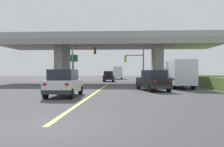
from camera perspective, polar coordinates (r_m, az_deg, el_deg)
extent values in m
plane|color=#424244|center=(39.07, -0.64, -2.34)|extent=(160.00, 160.00, 0.00)
cube|color=gray|center=(39.30, -0.64, 7.05)|extent=(34.21, 9.17, 0.96)
cube|color=gray|center=(40.34, -11.76, 1.95)|extent=(1.28, 5.50, 5.94)
cube|color=gray|center=(39.29, 10.78, 2.00)|extent=(1.28, 5.50, 5.94)
cube|color=#9EA0A5|center=(35.04, -1.15, 9.41)|extent=(34.21, 0.20, 0.90)
cube|color=#9EA0A5|center=(43.80, -0.24, 7.58)|extent=(34.21, 0.20, 0.90)
cube|color=yellow|center=(22.02, -3.72, -4.41)|extent=(0.20, 28.07, 0.01)
cube|color=silver|center=(18.18, -11.30, -2.88)|extent=(1.96, 4.51, 0.90)
cube|color=#1E232D|center=(17.83, -11.57, -0.28)|extent=(1.72, 2.48, 0.76)
cube|color=#2D2D30|center=(16.08, -13.28, -4.41)|extent=(2.00, 0.20, 0.28)
cube|color=red|center=(16.21, -15.84, -2.50)|extent=(0.24, 0.06, 0.16)
cube|color=red|center=(15.79, -10.80, -2.57)|extent=(0.24, 0.06, 0.16)
cylinder|color=black|center=(20.08, -12.50, -3.86)|extent=(0.26, 0.72, 0.72)
cylinder|color=black|center=(19.68, -7.55, -3.95)|extent=(0.26, 0.72, 0.72)
cylinder|color=black|center=(16.84, -15.67, -4.68)|extent=(0.26, 0.72, 0.72)
cylinder|color=black|center=(16.35, -9.81, -4.82)|extent=(0.26, 0.72, 0.72)
cube|color=black|center=(23.62, 9.70, -2.14)|extent=(3.08, 5.02, 0.90)
cube|color=#1E232D|center=(23.27, 10.02, -0.13)|extent=(2.32, 2.93, 0.76)
cube|color=#2D2D30|center=(21.52, 11.91, -3.21)|extent=(1.98, 0.70, 0.28)
cube|color=red|center=(21.15, 10.17, -1.83)|extent=(0.25, 0.12, 0.16)
cube|color=red|center=(21.73, 13.76, -1.78)|extent=(0.25, 0.12, 0.16)
cylinder|color=black|center=(25.03, 6.35, -3.03)|extent=(0.44, 0.76, 0.72)
cylinder|color=black|center=(25.62, 10.08, -2.95)|extent=(0.44, 0.76, 0.72)
cylinder|color=black|center=(21.66, 9.26, -3.55)|extent=(0.44, 0.76, 0.72)
cylinder|color=black|center=(22.34, 13.47, -3.44)|extent=(0.44, 0.76, 0.72)
cube|color=silver|center=(30.94, 14.68, -0.46)|extent=(2.20, 2.00, 1.90)
cube|color=silver|center=(27.44, 16.15, 0.25)|extent=(2.31, 5.16, 2.68)
cube|color=#195999|center=(27.45, 16.15, -1.15)|extent=(2.33, 5.06, 0.24)
cylinder|color=black|center=(30.79, 12.85, -2.23)|extent=(0.30, 0.90, 0.90)
cylinder|color=black|center=(31.18, 16.48, -2.21)|extent=(0.30, 0.90, 0.90)
cylinder|color=black|center=(26.00, 14.63, -2.71)|extent=(0.30, 0.90, 0.90)
cylinder|color=black|center=(26.47, 18.88, -2.66)|extent=(0.30, 0.90, 0.90)
cube|color=black|center=(46.05, -0.80, -0.93)|extent=(1.90, 4.23, 0.90)
cube|color=#1E232D|center=(45.72, -0.83, 0.11)|extent=(1.67, 2.32, 0.76)
cube|color=#2D2D30|center=(44.00, -0.99, -1.39)|extent=(1.94, 0.20, 0.28)
cube|color=red|center=(43.97, -1.92, -0.70)|extent=(0.24, 0.06, 0.16)
cube|color=red|center=(43.87, -0.07, -0.70)|extent=(0.24, 0.06, 0.16)
cylinder|color=black|center=(47.68, -1.68, -1.42)|extent=(0.26, 0.72, 0.72)
cylinder|color=black|center=(47.57, 0.36, -1.43)|extent=(0.26, 0.72, 0.72)
cylinder|color=black|center=(44.57, -2.03, -1.55)|extent=(0.26, 0.72, 0.72)
cylinder|color=black|center=(44.45, 0.15, -1.55)|extent=(0.26, 0.72, 0.72)
cylinder|color=#56595E|center=(33.96, 7.53, 1.53)|extent=(0.18, 0.18, 5.07)
cylinder|color=#56595E|center=(33.96, 5.40, 4.37)|extent=(2.53, 0.12, 0.12)
cube|color=gold|center=(33.91, 3.26, 3.56)|extent=(0.32, 0.26, 0.96)
sphere|color=red|center=(33.78, 3.26, 4.09)|extent=(0.16, 0.16, 0.16)
sphere|color=gold|center=(33.76, 3.26, 3.58)|extent=(0.16, 0.16, 0.16)
sphere|color=green|center=(33.74, 3.26, 3.07)|extent=(0.16, 0.16, 0.16)
cylinder|color=slate|center=(35.56, -9.50, 2.24)|extent=(0.18, 0.18, 6.02)
cylinder|color=slate|center=(35.38, -6.82, 6.20)|extent=(3.38, 0.12, 0.12)
cube|color=black|center=(35.08, -4.09, 5.47)|extent=(0.32, 0.26, 0.96)
sphere|color=red|center=(34.96, -4.12, 5.98)|extent=(0.16, 0.16, 0.16)
sphere|color=gold|center=(34.93, -4.12, 5.49)|extent=(0.16, 0.16, 0.16)
sphere|color=green|center=(34.91, -4.12, 5.00)|extent=(0.16, 0.16, 0.16)
cylinder|color=#56595E|center=(36.34, -9.19, 1.08)|extent=(0.14, 0.14, 4.60)
cube|color=#146638|center=(36.34, -9.21, 3.63)|extent=(1.27, 0.08, 0.97)
cube|color=white|center=(36.34, -9.21, 3.63)|extent=(1.35, 0.04, 1.05)
cube|color=navy|center=(65.44, 1.50, -0.03)|extent=(2.20, 2.00, 1.90)
cube|color=silver|center=(61.87, 1.39, 0.34)|extent=(2.31, 5.14, 2.76)
cube|color=#197F4C|center=(61.87, 1.39, -0.29)|extent=(2.33, 5.04, 0.24)
cylinder|color=black|center=(65.49, 0.62, -0.86)|extent=(0.30, 0.90, 0.90)
cylinder|color=black|center=(65.43, 2.37, -0.86)|extent=(0.30, 0.90, 0.90)
cylinder|color=black|center=(60.64, 0.41, -0.96)|extent=(0.30, 0.90, 0.90)
cylinder|color=black|center=(60.58, 2.30, -0.96)|extent=(0.30, 0.90, 0.90)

